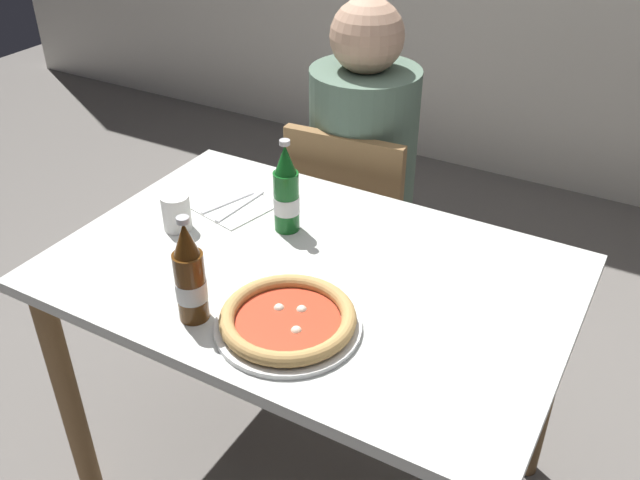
# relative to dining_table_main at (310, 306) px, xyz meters

# --- Properties ---
(ground_plane) EXTENTS (8.00, 8.00, 0.00)m
(ground_plane) POSITION_rel_dining_table_main_xyz_m (0.00, 0.00, -0.64)
(ground_plane) COLOR slate
(dining_table_main) EXTENTS (1.20, 0.80, 0.75)m
(dining_table_main) POSITION_rel_dining_table_main_xyz_m (0.00, 0.00, 0.00)
(dining_table_main) COLOR silver
(dining_table_main) RESTS_ON ground_plane
(chair_behind_table) EXTENTS (0.43, 0.43, 0.85)m
(chair_behind_table) POSITION_rel_dining_table_main_xyz_m (-0.18, 0.61, -0.15)
(chair_behind_table) COLOR olive
(chair_behind_table) RESTS_ON ground_plane
(diner_seated) EXTENTS (0.34, 0.34, 1.21)m
(diner_seated) POSITION_rel_dining_table_main_xyz_m (-0.19, 0.66, -0.05)
(diner_seated) COLOR #2D3342
(diner_seated) RESTS_ON ground_plane
(pizza_margherita_near) EXTENTS (0.31, 0.31, 0.04)m
(pizza_margherita_near) POSITION_rel_dining_table_main_xyz_m (0.07, -0.21, 0.14)
(pizza_margherita_near) COLOR white
(pizza_margherita_near) RESTS_ON dining_table_main
(beer_bottle_left) EXTENTS (0.07, 0.07, 0.25)m
(beer_bottle_left) POSITION_rel_dining_table_main_xyz_m (-0.14, 0.12, 0.22)
(beer_bottle_left) COLOR #14591E
(beer_bottle_left) RESTS_ON dining_table_main
(beer_bottle_center) EXTENTS (0.07, 0.07, 0.25)m
(beer_bottle_center) POSITION_rel_dining_table_main_xyz_m (-0.12, -0.28, 0.22)
(beer_bottle_center) COLOR #512D0F
(beer_bottle_center) RESTS_ON dining_table_main
(napkin_with_cutlery) EXTENTS (0.22, 0.22, 0.01)m
(napkin_with_cutlery) POSITION_rel_dining_table_main_xyz_m (-0.32, 0.15, 0.12)
(napkin_with_cutlery) COLOR white
(napkin_with_cutlery) RESTS_ON dining_table_main
(paper_cup) EXTENTS (0.07, 0.07, 0.09)m
(paper_cup) POSITION_rel_dining_table_main_xyz_m (-0.38, -0.01, 0.16)
(paper_cup) COLOR white
(paper_cup) RESTS_ON dining_table_main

